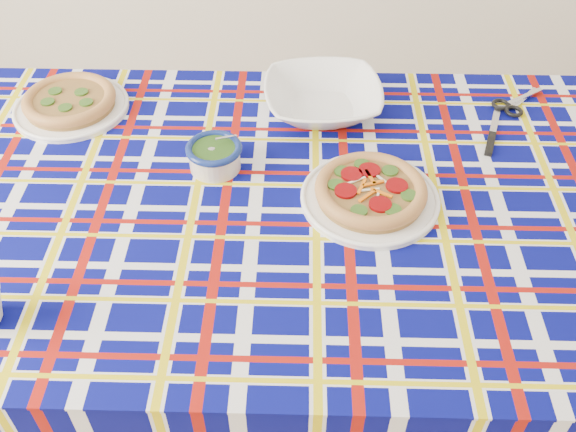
{
  "coord_description": "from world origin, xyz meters",
  "views": [
    {
      "loc": [
        0.19,
        -0.56,
        1.6
      ],
      "look_at": [
        0.21,
        0.34,
        0.74
      ],
      "focal_mm": 40.0,
      "sensor_mm": 36.0,
      "label": 1
    }
  ],
  "objects_px": {
    "pesto_bowl": "(214,154)",
    "main_focaccia_plate": "(371,191)",
    "serving_bowl": "(323,99)",
    "dining_table": "(286,223)"
  },
  "relations": [
    {
      "from": "pesto_bowl",
      "to": "serving_bowl",
      "type": "bearing_deg",
      "value": 40.27
    },
    {
      "from": "dining_table",
      "to": "main_focaccia_plate",
      "type": "height_order",
      "value": "main_focaccia_plate"
    },
    {
      "from": "dining_table",
      "to": "serving_bowl",
      "type": "distance_m",
      "value": 0.34
    },
    {
      "from": "dining_table",
      "to": "serving_bowl",
      "type": "xyz_separation_m",
      "value": [
        0.09,
        0.31,
        0.11
      ]
    },
    {
      "from": "pesto_bowl",
      "to": "serving_bowl",
      "type": "relative_size",
      "value": 0.43
    },
    {
      "from": "main_focaccia_plate",
      "to": "pesto_bowl",
      "type": "bearing_deg",
      "value": 160.22
    },
    {
      "from": "pesto_bowl",
      "to": "main_focaccia_plate",
      "type": "bearing_deg",
      "value": -19.78
    },
    {
      "from": "main_focaccia_plate",
      "to": "serving_bowl",
      "type": "height_order",
      "value": "serving_bowl"
    },
    {
      "from": "dining_table",
      "to": "pesto_bowl",
      "type": "xyz_separation_m",
      "value": [
        -0.15,
        0.1,
        0.11
      ]
    },
    {
      "from": "dining_table",
      "to": "main_focaccia_plate",
      "type": "relative_size",
      "value": 5.4
    }
  ]
}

